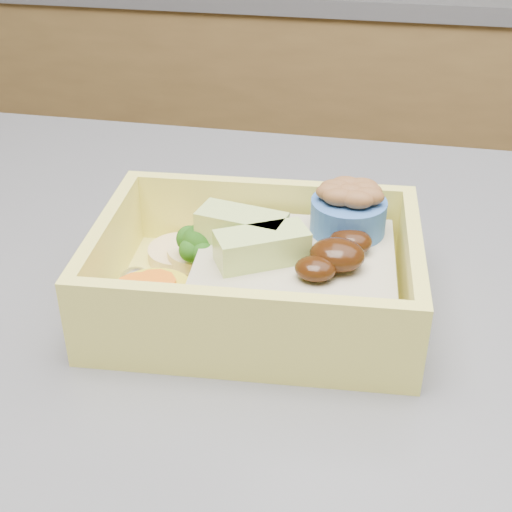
# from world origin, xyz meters

# --- Properties ---
(bento_box) EXTENTS (0.21, 0.16, 0.07)m
(bento_box) POSITION_xyz_m (0.10, 0.03, 0.95)
(bento_box) COLOR #F8EE66
(bento_box) RESTS_ON island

